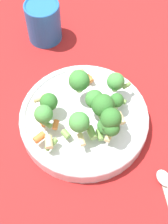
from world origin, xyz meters
TOP-DOWN VIEW (x-y plane):
  - ground_plane at (0.00, 0.00)m, footprint 3.00×3.00m
  - bowl at (0.00, 0.00)m, footprint 0.28×0.28m
  - pasta_salad at (0.00, -0.02)m, footprint 0.24×0.19m
  - cup at (0.05, 0.28)m, footprint 0.09×0.09m

SIDE VIEW (x-z plane):
  - ground_plane at x=0.00m, z-range 0.00..0.00m
  - bowl at x=0.00m, z-range 0.00..0.04m
  - cup at x=0.05m, z-range 0.00..0.11m
  - pasta_salad at x=0.00m, z-range 0.04..0.12m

